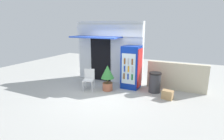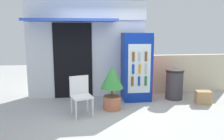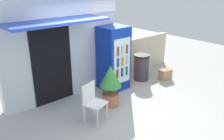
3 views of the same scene
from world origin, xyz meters
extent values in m
plane|color=#B2B2AD|center=(0.00, 0.00, 0.00)|extent=(16.00, 16.00, 0.00)
cube|color=silver|center=(-0.52, 1.72, 1.41)|extent=(3.30, 0.29, 2.83)
cube|color=white|center=(-0.52, 1.54, 2.42)|extent=(3.30, 0.08, 0.52)
cube|color=blue|center=(-0.91, 1.13, 2.13)|extent=(2.28, 0.89, 0.06)
cube|color=black|center=(-0.91, 1.56, 1.04)|extent=(1.06, 0.03, 2.08)
cube|color=#0C2D9E|center=(0.79, 1.19, 0.91)|extent=(0.73, 0.68, 1.82)
cube|color=silver|center=(0.79, 0.84, 0.91)|extent=(0.59, 0.02, 1.27)
cube|color=red|center=(1.17, 1.19, 0.91)|extent=(0.02, 0.61, 1.63)
cylinder|color=brown|center=(0.61, 0.82, 0.59)|extent=(0.06, 0.06, 0.24)
cylinder|color=#1938A5|center=(0.79, 0.82, 0.59)|extent=(0.06, 0.06, 0.24)
cylinder|color=#196B2D|center=(0.96, 0.82, 0.59)|extent=(0.06, 0.06, 0.24)
cylinder|color=#1938A5|center=(0.63, 0.82, 0.91)|extent=(0.06, 0.06, 0.24)
cylinder|color=orange|center=(0.80, 0.82, 0.91)|extent=(0.06, 0.06, 0.24)
cylinder|color=#B2B2B7|center=(0.96, 0.82, 0.91)|extent=(0.06, 0.06, 0.24)
cylinder|color=brown|center=(0.63, 0.82, 1.23)|extent=(0.06, 0.06, 0.24)
cylinder|color=#B2B2B7|center=(0.78, 0.82, 1.23)|extent=(0.06, 0.06, 0.24)
cylinder|color=brown|center=(0.95, 0.82, 1.23)|extent=(0.06, 0.06, 0.24)
cylinder|color=white|center=(-0.81, -0.12, 0.21)|extent=(0.04, 0.04, 0.42)
cylinder|color=white|center=(-0.45, -0.01, 0.21)|extent=(0.04, 0.04, 0.42)
cylinder|color=white|center=(-0.92, 0.21, 0.21)|extent=(0.04, 0.04, 0.42)
cylinder|color=white|center=(-0.56, 0.33, 0.21)|extent=(0.04, 0.04, 0.42)
cube|color=white|center=(-0.69, 0.10, 0.44)|extent=(0.54, 0.52, 0.04)
cube|color=white|center=(-0.74, 0.28, 0.67)|extent=(0.42, 0.17, 0.42)
cylinder|color=#BC6B4C|center=(0.03, 0.43, 0.16)|extent=(0.42, 0.42, 0.33)
cylinder|color=brown|center=(0.03, 0.43, 0.43)|extent=(0.05, 0.05, 0.20)
cone|color=#388C3D|center=(0.03, 0.43, 0.80)|extent=(0.55, 0.55, 0.54)
cylinder|color=#38383D|center=(1.85, 1.06, 0.38)|extent=(0.47, 0.47, 0.76)
cylinder|color=black|center=(1.85, 1.06, 0.79)|extent=(0.49, 0.49, 0.06)
cube|color=beige|center=(2.59, 1.72, 0.58)|extent=(2.39, 0.20, 1.15)
cube|color=tan|center=(2.44, 0.56, 0.17)|extent=(0.42, 0.32, 0.33)
camera|label=1|loc=(3.24, -5.87, 2.66)|focal=28.68mm
camera|label=2|loc=(-0.65, -4.80, 1.90)|focal=36.64mm
camera|label=3|loc=(-3.42, -3.61, 2.99)|focal=37.95mm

